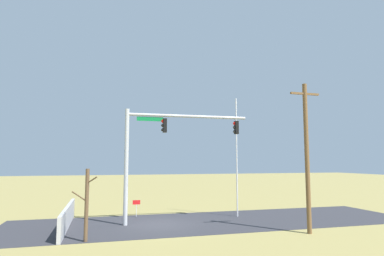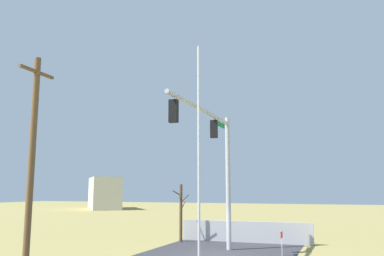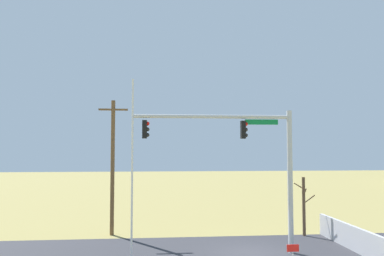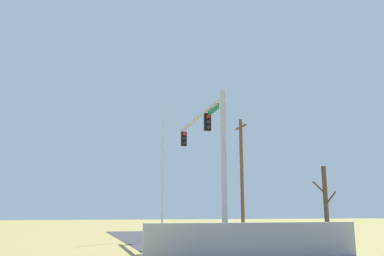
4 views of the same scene
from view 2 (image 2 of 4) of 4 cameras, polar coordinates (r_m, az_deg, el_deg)
name	(u,v)px [view 2 (image 2 of 4)]	position (r m, az deg, el deg)	size (l,w,h in m)	color
ground_plane	(214,256)	(21.66, 3.22, -17.76)	(160.00, 160.00, 0.00)	olive
sidewalk_corner	(234,248)	(24.64, 5.96, -16.63)	(6.00, 6.00, 0.01)	#B7B5AD
retaining_fence	(245,232)	(26.99, 7.59, -14.49)	(0.20, 8.59, 1.34)	#A8A8AD
signal_mast	(216,152)	(21.40, 3.44, -3.42)	(8.63, 0.46, 7.62)	#B2B5BA
flagpole	(199,160)	(15.16, 0.98, -4.54)	(0.10, 0.10, 9.00)	silver
utility_pole	(32,160)	(17.08, -21.93, -4.25)	(1.90, 0.26, 8.75)	brown
bare_tree	(181,212)	(26.89, -1.60, -11.89)	(1.27, 1.02, 3.74)	brown
open_sign	(282,238)	(21.94, 12.69, -15.06)	(0.56, 0.04, 1.22)	silver
distant_building	(104,193)	(74.28, -12.42, -9.08)	(11.90, 4.80, 5.58)	beige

